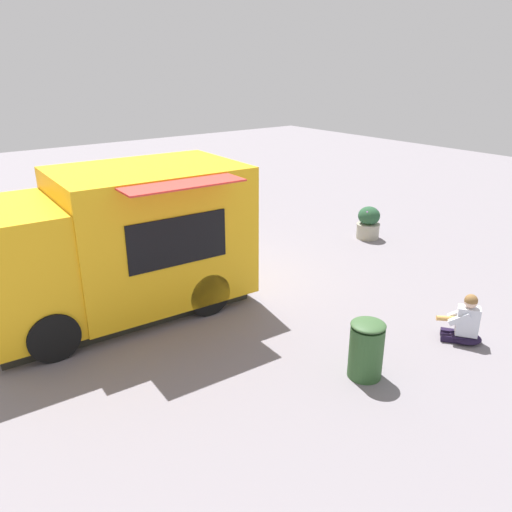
% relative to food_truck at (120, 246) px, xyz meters
% --- Properties ---
extents(ground_plane, '(40.00, 40.00, 0.00)m').
position_rel_food_truck_xyz_m(ground_plane, '(0.24, -1.70, -1.26)').
color(ground_plane, gray).
extents(food_truck, '(3.04, 4.73, 2.60)m').
position_rel_food_truck_xyz_m(food_truck, '(0.00, 0.00, 0.00)').
color(food_truck, '#F1AE18').
rests_on(food_truck, ground_plane).
extents(person_customer, '(0.74, 0.67, 0.84)m').
position_rel_food_truck_xyz_m(person_customer, '(-4.45, -3.95, -0.94)').
color(person_customer, '#1E1530').
rests_on(person_customer, ground_plane).
extents(planter_flowering_near, '(0.55, 0.55, 0.76)m').
position_rel_food_truck_xyz_m(planter_flowering_near, '(4.76, 0.75, -0.87)').
color(planter_flowering_near, '#A2A086').
rests_on(planter_flowering_near, ground_plane).
extents(planter_flowering_far, '(0.61, 0.61, 0.84)m').
position_rel_food_truck_xyz_m(planter_flowering_far, '(-0.00, -6.72, -0.85)').
color(planter_flowering_far, '#A39F8B').
rests_on(planter_flowering_far, ground_plane).
extents(trash_bin, '(0.51, 0.51, 0.90)m').
position_rel_food_truck_xyz_m(trash_bin, '(-4.13, -1.89, -0.81)').
color(trash_bin, '#2F552B').
rests_on(trash_bin, ground_plane).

